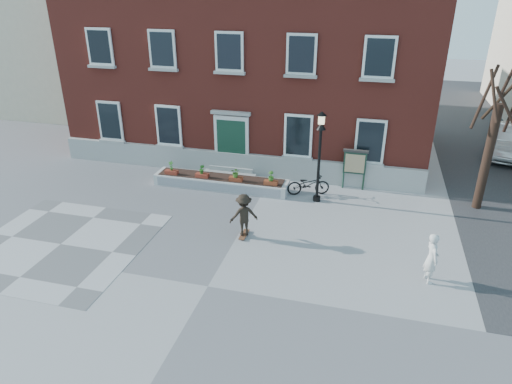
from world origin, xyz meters
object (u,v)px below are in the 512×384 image
(lamp_post, at_px, (320,145))
(skateboarder, at_px, (244,215))
(notice_board, at_px, (355,163))
(parked_car, at_px, (506,141))
(bicycle, at_px, (308,184))
(bystander, at_px, (432,258))

(lamp_post, relative_size, skateboarder, 2.32)
(lamp_post, relative_size, notice_board, 2.10)
(parked_car, relative_size, skateboarder, 2.85)
(lamp_post, xyz_separation_m, notice_board, (1.41, 1.66, -1.28))
(bicycle, bearing_deg, parked_car, -70.08)
(lamp_post, distance_m, notice_board, 2.53)
(bicycle, relative_size, skateboarder, 1.10)
(notice_board, bearing_deg, skateboarder, -124.17)
(bicycle, height_order, bystander, bystander)
(parked_car, bearing_deg, skateboarder, -118.38)
(bicycle, height_order, notice_board, notice_board)
(skateboarder, bearing_deg, bicycle, 67.53)
(bystander, relative_size, notice_board, 0.90)
(parked_car, height_order, notice_board, notice_board)
(bystander, bearing_deg, parked_car, -37.08)
(bicycle, bearing_deg, skateboarder, 138.23)
(bystander, bearing_deg, lamp_post, 23.97)
(parked_car, xyz_separation_m, notice_board, (-7.64, -6.65, 0.47))
(parked_car, distance_m, lamp_post, 12.41)
(notice_board, bearing_deg, parked_car, 41.02)
(lamp_post, bearing_deg, parked_car, 42.54)
(parked_car, distance_m, bystander, 14.04)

